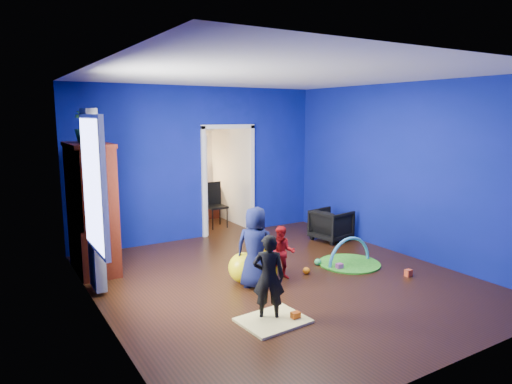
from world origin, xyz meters
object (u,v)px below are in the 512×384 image
vase (92,136)px  hopper_ball (243,268)px  toddler_red (282,253)px  child_navy (256,248)px  folding_chair (216,206)px  kid_chair (266,260)px  armchair (331,225)px  play_mat (349,264)px  child_black (269,277)px  study_desk (198,203)px  tv_armoire (92,208)px  crt_tv (94,205)px

vase → hopper_ball: 2.85m
toddler_red → vase: size_ratio=3.50×
child_navy → folding_chair: child_navy is taller
vase → kid_chair: 3.07m
armchair → folding_chair: 2.50m
kid_chair → hopper_ball: bearing=169.0°
play_mat → folding_chair: size_ratio=1.07×
armchair → kid_chair: bearing=106.0°
child_black → study_desk: child_black is taller
armchair → hopper_ball: (-2.54, -1.06, -0.08)m
tv_armoire → hopper_ball: size_ratio=4.51×
hopper_ball → child_navy: bearing=-78.7°
armchair → study_desk: bearing=15.5°
kid_chair → tv_armoire: bearing=125.8°
toddler_red → vase: 3.19m
play_mat → kid_chair: bearing=170.5°
child_black → crt_tv: bearing=-32.0°
play_mat → child_black: bearing=-155.8°
tv_armoire → toddler_red: bearing=-38.3°
toddler_red → vase: vase is taller
child_black → child_navy: size_ratio=0.90×
tv_armoire → play_mat: (3.55, -1.83, -0.97)m
kid_chair → play_mat: kid_chair is taller
kid_chair → toddler_red: bearing=-70.4°
armchair → kid_chair: (-2.13, -1.02, -0.05)m
vase → play_mat: 4.38m
vase → study_desk: size_ratio=0.25×
folding_chair → toddler_red: bearing=-99.7°
hopper_ball → tv_armoire: bearing=136.2°
folding_chair → armchair: bearing=-55.4°
tv_armoire → play_mat: tv_armoire is taller
child_navy → vase: bearing=6.8°
study_desk → folding_chair: 0.96m
crt_tv → folding_chair: bearing=28.2°
child_black → play_mat: bearing=-123.0°
toddler_red → study_desk: bearing=117.0°
tv_armoire → child_navy: bearing=-47.1°
child_black → tv_armoire: size_ratio=0.52×
armchair → child_black: 3.65m
tv_armoire → kid_chair: size_ratio=3.92×
child_navy → crt_tv: bearing=1.1°
crt_tv → study_desk: 3.76m
toddler_red → tv_armoire: tv_armoire is taller
child_black → crt_tv: (-1.33, 2.81, 0.51)m
kid_chair → study_desk: bearing=62.8°
tv_armoire → folding_chair: tv_armoire is taller
child_navy → toddler_red: size_ratio=1.45×
kid_chair → armchair: bearing=8.4°
toddler_red → crt_tv: crt_tv is taller
play_mat → study_desk: size_ratio=1.11×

